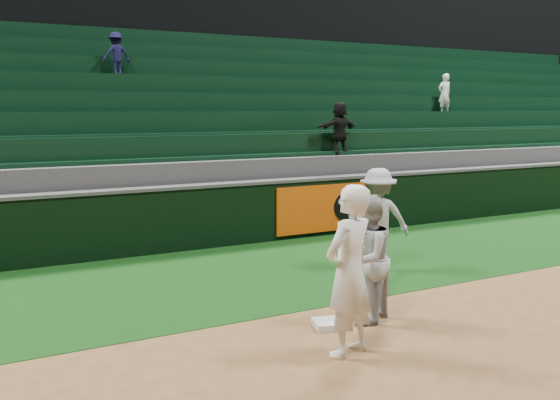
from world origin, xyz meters
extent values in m
plane|color=brown|center=(0.00, 0.00, 0.00)|extent=(70.00, 70.00, 0.00)
cube|color=black|center=(0.00, 3.00, 0.00)|extent=(36.00, 4.20, 0.01)
cube|color=black|center=(0.00, 17.45, 6.00)|extent=(40.00, 12.00, 12.00)
cube|color=silver|center=(-0.14, 0.23, 0.04)|extent=(0.46, 0.46, 0.08)
imported|color=white|center=(-0.43, -0.60, 0.94)|extent=(0.80, 0.66, 1.89)
imported|color=#9EA1A8|center=(0.38, 0.17, 0.81)|extent=(0.99, 0.94, 1.62)
imported|color=#9A9DA7|center=(2.13, 2.23, 0.86)|extent=(1.25, 0.96, 1.71)
cube|color=black|center=(0.00, 5.20, 0.60)|extent=(36.00, 0.35, 1.20)
cube|color=#D84C0A|center=(3.00, 5.01, 0.60)|extent=(2.60, 0.05, 1.00)
cylinder|color=black|center=(3.40, 4.98, 0.60)|extent=(0.64, 0.02, 0.64)
cylinder|color=white|center=(3.25, 4.96, 0.72)|extent=(0.14, 0.02, 0.14)
cube|color=#424244|center=(0.00, 5.20, 1.22)|extent=(36.00, 0.40, 0.06)
cube|color=#3A3A3C|center=(0.00, 5.92, 0.82)|extent=(36.00, 0.85, 1.65)
cube|color=black|center=(0.00, 6.18, 1.90)|extent=(36.00, 0.14, 0.50)
cube|color=black|center=(0.00, 6.01, 1.69)|extent=(36.00, 0.45, 0.08)
cube|color=#3A3A3C|center=(0.00, 6.78, 1.05)|extent=(36.00, 0.85, 2.10)
cube|color=black|center=(0.00, 7.03, 2.35)|extent=(36.00, 0.14, 0.50)
cube|color=black|center=(0.00, 6.86, 2.14)|extent=(36.00, 0.45, 0.08)
cube|color=#3A3A3C|center=(0.00, 7.62, 1.27)|extent=(36.00, 0.85, 2.55)
cube|color=black|center=(0.00, 7.88, 2.80)|extent=(36.00, 0.14, 0.50)
cube|color=black|center=(0.00, 7.71, 2.59)|extent=(36.00, 0.45, 0.08)
cube|color=#3A3A3C|center=(0.00, 8.47, 1.50)|extent=(36.00, 0.85, 3.00)
cube|color=black|center=(0.00, 8.73, 3.25)|extent=(36.00, 0.14, 0.50)
cube|color=black|center=(0.00, 8.56, 3.04)|extent=(36.00, 0.45, 0.08)
cube|color=#3A3A3C|center=(0.00, 9.32, 1.73)|extent=(36.00, 0.85, 3.45)
cube|color=black|center=(0.00, 9.58, 3.70)|extent=(36.00, 0.14, 0.50)
cube|color=black|center=(0.00, 9.41, 3.49)|extent=(36.00, 0.45, 0.08)
cube|color=#3A3A3C|center=(0.00, 10.18, 1.95)|extent=(36.00, 0.85, 3.90)
cube|color=black|center=(0.00, 10.43, 4.15)|extent=(36.00, 0.14, 0.50)
cube|color=black|center=(0.00, 10.26, 3.94)|extent=(36.00, 0.45, 0.08)
cube|color=#3A3A3C|center=(0.00, 11.02, 2.17)|extent=(36.00, 0.85, 4.35)
cube|color=black|center=(0.00, 11.28, 4.60)|extent=(36.00, 0.14, 0.50)
cube|color=black|center=(0.00, 11.11, 4.39)|extent=(36.00, 0.45, 0.08)
imported|color=black|center=(3.80, 5.88, 2.25)|extent=(1.15, 0.50, 1.20)
imported|color=white|center=(8.53, 7.58, 3.12)|extent=(0.43, 0.30, 1.14)
imported|color=black|center=(-0.36, 9.28, 3.98)|extent=(0.73, 0.48, 1.06)
camera|label=1|loc=(-4.23, -6.01, 2.67)|focal=40.00mm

